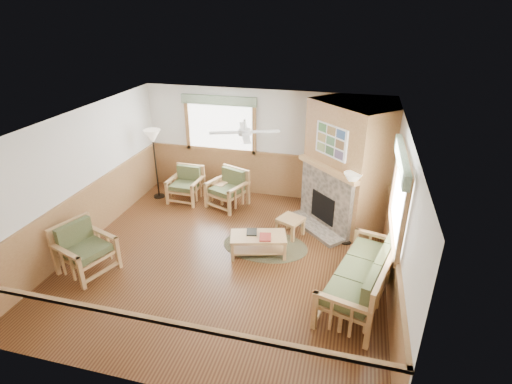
% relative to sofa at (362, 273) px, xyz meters
% --- Properties ---
extents(floor, '(6.00, 6.00, 0.01)m').
position_rel_sofa_xyz_m(floor, '(-2.53, 0.55, -0.50)').
color(floor, '#502D16').
rests_on(floor, ground).
extents(ceiling, '(6.00, 6.00, 0.01)m').
position_rel_sofa_xyz_m(ceiling, '(-2.53, 0.55, 2.21)').
color(ceiling, white).
rests_on(ceiling, floor).
extents(wall_back, '(6.00, 0.02, 2.70)m').
position_rel_sofa_xyz_m(wall_back, '(-2.53, 3.55, 0.86)').
color(wall_back, white).
rests_on(wall_back, floor).
extents(wall_front, '(6.00, 0.02, 2.70)m').
position_rel_sofa_xyz_m(wall_front, '(-2.53, -2.45, 0.86)').
color(wall_front, white).
rests_on(wall_front, floor).
extents(wall_left, '(0.02, 6.00, 2.70)m').
position_rel_sofa_xyz_m(wall_left, '(-5.53, 0.55, 0.86)').
color(wall_left, white).
rests_on(wall_left, floor).
extents(wall_right, '(0.02, 6.00, 2.70)m').
position_rel_sofa_xyz_m(wall_right, '(0.47, 0.55, 0.86)').
color(wall_right, white).
rests_on(wall_right, floor).
extents(wainscot, '(6.00, 6.00, 1.10)m').
position_rel_sofa_xyz_m(wainscot, '(-2.53, 0.55, 0.06)').
color(wainscot, olive).
rests_on(wainscot, floor).
extents(fireplace, '(3.11, 3.11, 2.70)m').
position_rel_sofa_xyz_m(fireplace, '(-0.48, 2.60, 0.86)').
color(fireplace, olive).
rests_on(fireplace, floor).
extents(window_back, '(1.90, 0.16, 1.50)m').
position_rel_sofa_xyz_m(window_back, '(-3.63, 3.51, 2.04)').
color(window_back, white).
rests_on(window_back, wall_back).
extents(window_right, '(0.16, 1.90, 1.50)m').
position_rel_sofa_xyz_m(window_right, '(0.43, 0.35, 2.04)').
color(window_right, white).
rests_on(window_right, wall_right).
extents(ceiling_fan, '(1.59, 1.59, 0.36)m').
position_rel_sofa_xyz_m(ceiling_fan, '(-2.23, 0.85, 2.17)').
color(ceiling_fan, white).
rests_on(ceiling_fan, ceiling).
extents(sofa, '(2.30, 1.41, 0.99)m').
position_rel_sofa_xyz_m(sofa, '(0.00, 0.00, 0.00)').
color(sofa, tan).
rests_on(sofa, floor).
extents(armchair_back_left, '(0.79, 0.79, 0.84)m').
position_rel_sofa_xyz_m(armchair_back_left, '(-4.31, 2.70, -0.07)').
color(armchair_back_left, tan).
rests_on(armchair_back_left, floor).
extents(armchair_back_right, '(1.04, 1.04, 0.90)m').
position_rel_sofa_xyz_m(armchair_back_right, '(-3.21, 2.67, -0.05)').
color(armchair_back_right, tan).
rests_on(armchair_back_right, floor).
extents(armchair_left, '(1.07, 1.07, 0.94)m').
position_rel_sofa_xyz_m(armchair_left, '(-4.88, -0.49, -0.02)').
color(armchair_left, tan).
rests_on(armchair_left, floor).
extents(coffee_table, '(1.19, 0.81, 0.43)m').
position_rel_sofa_xyz_m(coffee_table, '(-1.97, 0.82, -0.28)').
color(coffee_table, tan).
rests_on(coffee_table, floor).
extents(end_table_chairs, '(0.57, 0.55, 0.52)m').
position_rel_sofa_xyz_m(end_table_chairs, '(-3.49, 2.90, -0.23)').
color(end_table_chairs, tan).
rests_on(end_table_chairs, floor).
extents(end_table_sofa, '(0.53, 0.51, 0.51)m').
position_rel_sofa_xyz_m(end_table_sofa, '(-0.12, -0.67, -0.24)').
color(end_table_sofa, tan).
rests_on(end_table_sofa, floor).
extents(footstool, '(0.63, 0.63, 0.41)m').
position_rel_sofa_xyz_m(footstool, '(-1.48, 1.69, -0.29)').
color(footstool, tan).
rests_on(footstool, floor).
extents(braided_rug, '(2.10, 2.10, 0.01)m').
position_rel_sofa_xyz_m(braided_rug, '(-1.90, 1.14, -0.49)').
color(braided_rug, '#4C482F').
rests_on(braided_rug, floor).
extents(floor_lamp_left, '(0.48, 0.48, 1.79)m').
position_rel_sofa_xyz_m(floor_lamp_left, '(-5.08, 2.71, 0.40)').
color(floor_lamp_left, black).
rests_on(floor_lamp_left, floor).
extents(floor_lamp_right, '(0.43, 0.43, 1.56)m').
position_rel_sofa_xyz_m(floor_lamp_right, '(-0.31, 1.70, 0.29)').
color(floor_lamp_right, black).
rests_on(floor_lamp_right, floor).
extents(book_red, '(0.28, 0.34, 0.03)m').
position_rel_sofa_xyz_m(book_red, '(-1.82, 0.77, -0.03)').
color(book_red, maroon).
rests_on(book_red, coffee_table).
extents(book_dark, '(0.26, 0.31, 0.03)m').
position_rel_sofa_xyz_m(book_dark, '(-2.12, 0.89, -0.04)').
color(book_dark, black).
rests_on(book_dark, coffee_table).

